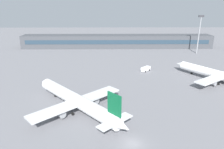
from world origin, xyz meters
TOP-DOWN VIEW (x-y plane):
  - ground_plane at (0.00, 40.00)m, footprint 400.00×400.00m
  - terminal_building at (0.00, 108.90)m, footprint 133.78×12.13m
  - airplane_near at (-15.65, 16.36)m, footprint 32.04×33.73m
  - airplane_mid at (38.17, 38.73)m, footprint 26.74×35.71m
  - service_van_white at (11.65, 53.44)m, footprint 5.07×5.11m
  - floodlight_tower_west at (50.28, 89.76)m, footprint 3.20×0.80m

SIDE VIEW (x-z plane):
  - ground_plane at x=0.00m, z-range 0.00..0.00m
  - service_van_white at x=11.65m, z-range 0.07..2.15m
  - airplane_mid at x=38.17m, z-range -1.99..8.20m
  - airplane_near at x=-15.65m, z-range -2.08..8.56m
  - terminal_building at x=0.00m, z-range 0.00..9.00m
  - floodlight_tower_west at x=50.28m, z-range 1.98..25.56m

